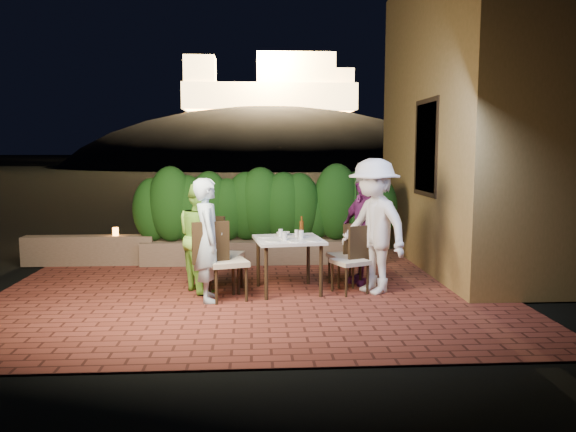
{
  "coord_description": "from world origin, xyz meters",
  "views": [
    {
      "loc": [
        0.03,
        -7.38,
        1.97
      ],
      "look_at": [
        0.51,
        0.36,
        1.05
      ],
      "focal_mm": 35.0,
      "sensor_mm": 36.0,
      "label": 1
    }
  ],
  "objects": [
    {
      "name": "glass_sw",
      "position": [
        0.41,
        0.43,
        0.8
      ],
      "size": [
        0.06,
        0.06,
        0.11
      ],
      "primitive_type": "cylinder",
      "color": "silver",
      "rests_on": "dining_table"
    },
    {
      "name": "planter",
      "position": [
        0.2,
        2.3,
        0.2
      ],
      "size": [
        4.2,
        0.55,
        0.4
      ],
      "primitive_type": "cube",
      "color": "brown",
      "rests_on": "ground"
    },
    {
      "name": "ground",
      "position": [
        0.0,
        0.0,
        -0.02
      ],
      "size": [
        400.0,
        400.0,
        0.0
      ],
      "primitive_type": "plane",
      "color": "black",
      "rests_on": "ground"
    },
    {
      "name": "fortress",
      "position": [
        2.0,
        60.0,
        10.5
      ],
      "size": [
        26.0,
        8.0,
        8.0
      ],
      "primitive_type": null,
      "color": "#FFCC7A",
      "rests_on": "hill"
    },
    {
      "name": "chair_right_back",
      "position": [
        1.35,
        0.59,
        0.45
      ],
      "size": [
        0.51,
        0.51,
        0.9
      ],
      "primitive_type": null,
      "rotation": [
        0.0,
        0.0,
        3.42
      ],
      "color": "black",
      "rests_on": "ground"
    },
    {
      "name": "diner_blue",
      "position": [
        -0.56,
        -0.14,
        0.8
      ],
      "size": [
        0.46,
        0.63,
        1.61
      ],
      "primitive_type": "imported",
      "rotation": [
        0.0,
        0.0,
        1.71
      ],
      "color": "silver",
      "rests_on": "ground"
    },
    {
      "name": "plate_ne",
      "position": [
        0.81,
        0.06,
        0.76
      ],
      "size": [
        0.24,
        0.24,
        0.01
      ],
      "primitive_type": "cylinder",
      "color": "white",
      "rests_on": "dining_table"
    },
    {
      "name": "window_frame",
      "position": [
        2.81,
        1.5,
        2.0
      ],
      "size": [
        0.06,
        1.15,
        1.55
      ],
      "primitive_type": "cube",
      "color": "black",
      "rests_on": "building_wall"
    },
    {
      "name": "glass_ne",
      "position": [
        0.68,
        0.21,
        0.81
      ],
      "size": [
        0.07,
        0.07,
        0.12
      ],
      "primitive_type": "cylinder",
      "color": "silver",
      "rests_on": "dining_table"
    },
    {
      "name": "parapet",
      "position": [
        -2.8,
        2.3,
        0.25
      ],
      "size": [
        2.2,
        0.3,
        0.5
      ],
      "primitive_type": "cube",
      "color": "brown",
      "rests_on": "ground"
    },
    {
      "name": "diner_green",
      "position": [
        -0.71,
        0.4,
        0.76
      ],
      "size": [
        0.87,
        0.93,
        1.52
      ],
      "primitive_type": "imported",
      "rotation": [
        0.0,
        0.0,
        2.09
      ],
      "color": "#7FCB3F",
      "rests_on": "ground"
    },
    {
      "name": "glass_se",
      "position": [
        0.64,
        0.41,
        0.8
      ],
      "size": [
        0.06,
        0.06,
        0.1
      ],
      "primitive_type": "cylinder",
      "color": "silver",
      "rests_on": "dining_table"
    },
    {
      "name": "window_pane",
      "position": [
        2.82,
        1.5,
        2.0
      ],
      "size": [
        0.08,
        1.0,
        1.4
      ],
      "primitive_type": "cube",
      "color": "black",
      "rests_on": "building_wall"
    },
    {
      "name": "plate_nw",
      "position": [
        0.28,
        0.04,
        0.76
      ],
      "size": [
        0.2,
        0.2,
        0.01
      ],
      "primitive_type": "cylinder",
      "color": "white",
      "rests_on": "dining_table"
    },
    {
      "name": "building_wall",
      "position": [
        3.6,
        2.0,
        2.5
      ],
      "size": [
        1.6,
        5.0,
        5.0
      ],
      "primitive_type": "cube",
      "color": "#A27F3F",
      "rests_on": "ground"
    },
    {
      "name": "glass_nw",
      "position": [
        0.45,
        0.07,
        0.81
      ],
      "size": [
        0.07,
        0.07,
        0.12
      ],
      "primitive_type": "cylinder",
      "color": "silver",
      "rests_on": "dining_table"
    },
    {
      "name": "diner_white",
      "position": [
        1.67,
        0.15,
        0.93
      ],
      "size": [
        1.19,
        1.38,
        1.85
      ],
      "primitive_type": "imported",
      "rotation": [
        0.0,
        0.0,
        -1.05
      ],
      "color": "white",
      "rests_on": "ground"
    },
    {
      "name": "plate_centre",
      "position": [
        0.5,
        0.23,
        0.76
      ],
      "size": [
        0.22,
        0.22,
        0.01
      ],
      "primitive_type": "cylinder",
      "color": "white",
      "rests_on": "dining_table"
    },
    {
      "name": "chair_left_back",
      "position": [
        -0.39,
        0.37,
        0.52
      ],
      "size": [
        0.6,
        0.6,
        1.05
      ],
      "primitive_type": null,
      "rotation": [
        0.0,
        0.0,
        -0.27
      ],
      "color": "black",
      "rests_on": "ground"
    },
    {
      "name": "chair_left_front",
      "position": [
        -0.31,
        -0.11,
        0.52
      ],
      "size": [
        0.6,
        0.6,
        1.05
      ],
      "primitive_type": null,
      "rotation": [
        0.0,
        0.0,
        0.28
      ],
      "color": "black",
      "rests_on": "ground"
    },
    {
      "name": "beer_bottle",
      "position": [
        0.7,
        0.34,
        0.9
      ],
      "size": [
        0.06,
        0.06,
        0.3
      ],
      "primitive_type": null,
      "color": "#4E280D",
      "rests_on": "dining_table"
    },
    {
      "name": "diner_purple",
      "position": [
        1.63,
        0.66,
        0.8
      ],
      "size": [
        0.77,
        1.01,
        1.6
      ],
      "primitive_type": "imported",
      "rotation": [
        0.0,
        0.0,
        -1.11
      ],
      "color": "#762775",
      "rests_on": "ground"
    },
    {
      "name": "plate_se",
      "position": [
        0.72,
        0.47,
        0.76
      ],
      "size": [
        0.2,
        0.2,
        0.01
      ],
      "primitive_type": "cylinder",
      "color": "white",
      "rests_on": "dining_table"
    },
    {
      "name": "bowl",
      "position": [
        0.45,
        0.54,
        0.77
      ],
      "size": [
        0.23,
        0.23,
        0.05
      ],
      "primitive_type": "imported",
      "rotation": [
        0.0,
        0.0,
        -0.28
      ],
      "color": "white",
      "rests_on": "dining_table"
    },
    {
      "name": "parapet_lamp",
      "position": [
        -2.34,
        2.3,
        0.57
      ],
      "size": [
        0.1,
        0.1,
        0.14
      ],
      "primitive_type": "cylinder",
      "color": "orange",
      "rests_on": "parapet"
    },
    {
      "name": "chair_right_front",
      "position": [
        1.35,
        0.14,
        0.46
      ],
      "size": [
        0.57,
        0.57,
        0.92
      ],
      "primitive_type": null,
      "rotation": [
        0.0,
        0.0,
        3.57
      ],
      "color": "black",
      "rests_on": "ground"
    },
    {
      "name": "hedge",
      "position": [
        0.2,
        2.3,
        0.95
      ],
      "size": [
        4.0,
        0.7,
        1.1
      ],
      "primitive_type": null,
      "color": "#143D10",
      "rests_on": "planter"
    },
    {
      "name": "dining_table",
      "position": [
        0.51,
        0.26,
        0.38
      ],
      "size": [
        1.01,
        1.01,
        0.75
      ],
      "primitive_type": null,
      "rotation": [
        0.0,
        0.0,
        0.13
      ],
      "color": "white",
      "rests_on": "ground"
    },
    {
      "name": "hill",
      "position": [
        2.0,
        60.0,
        -4.0
      ],
      "size": [
        52.0,
        40.0,
        22.0
      ],
      "primitive_type": "ellipsoid",
      "color": "black",
      "rests_on": "ground"
    },
    {
      "name": "plate_front",
      "position": [
        0.6,
        -0.02,
        0.76
      ],
      "size": [
        0.24,
        0.24,
        0.01
      ],
      "primitive_type": "cylinder",
      "color": "white",
      "rests_on": "dining_table"
    },
    {
      "name": "plate_sw",
      "position": [
        0.2,
        0.4,
        0.76
      ],
      "size": [
        0.21,
        0.21,
        0.01
      ],
      "primitive_type": "cylinder",
      "color": "white",
      "rests_on": "dining_table"
    },
    {
      "name": "terrace_floor",
      "position": [
        0.0,
        0.5,
        -0.07
      ],
      "size": [
        7.0,
        6.0,
        0.15
      ],
      "primitive_type": "cube",
      "color": "brown",
      "rests_on": "ground"
    }
  ]
}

